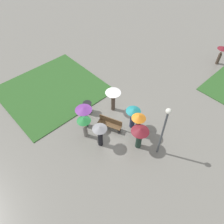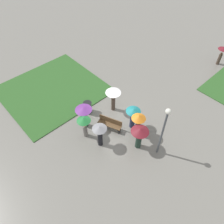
{
  "view_description": "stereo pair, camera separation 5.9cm",
  "coord_description": "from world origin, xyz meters",
  "px_view_note": "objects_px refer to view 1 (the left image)",
  "views": [
    {
      "loc": [
        7.24,
        -7.07,
        12.08
      ],
      "look_at": [
        -0.06,
        -0.22,
        1.09
      ],
      "focal_mm": 35.0,
      "sensor_mm": 36.0,
      "label": 1
    },
    {
      "loc": [
        7.28,
        -7.03,
        12.08
      ],
      "look_at": [
        -0.06,
        -0.22,
        1.09
      ],
      "focal_mm": 35.0,
      "sensor_mm": 36.0,
      "label": 2
    }
  ],
  "objects_px": {
    "trash_bin": "(88,107)",
    "crowd_person_orange": "(138,121)",
    "crowd_person_teal": "(133,115)",
    "lone_walker_far_path": "(222,51)",
    "crowd_person_green": "(84,123)",
    "crowd_person_grey": "(100,133)",
    "crowd_person_maroon": "(140,134)",
    "park_bench": "(110,123)",
    "crowd_person_white": "(113,95)",
    "crowd_person_purple": "(84,113)",
    "lamp_post": "(164,126)"
  },
  "relations": [
    {
      "from": "trash_bin",
      "to": "lone_walker_far_path",
      "type": "relative_size",
      "value": 0.53
    },
    {
      "from": "crowd_person_grey",
      "to": "crowd_person_green",
      "type": "bearing_deg",
      "value": -112.67
    },
    {
      "from": "crowd_person_white",
      "to": "lone_walker_far_path",
      "type": "height_order",
      "value": "crowd_person_white"
    },
    {
      "from": "park_bench",
      "to": "crowd_person_green",
      "type": "relative_size",
      "value": 0.94
    },
    {
      "from": "crowd_person_orange",
      "to": "crowd_person_teal",
      "type": "xyz_separation_m",
      "value": [
        -0.72,
        0.29,
        -0.24
      ]
    },
    {
      "from": "park_bench",
      "to": "crowd_person_orange",
      "type": "distance_m",
      "value": 2.14
    },
    {
      "from": "park_bench",
      "to": "crowd_person_green",
      "type": "distance_m",
      "value": 1.98
    },
    {
      "from": "crowd_person_orange",
      "to": "crowd_person_green",
      "type": "xyz_separation_m",
      "value": [
        -2.29,
        -2.59,
        -0.09
      ]
    },
    {
      "from": "trash_bin",
      "to": "crowd_person_green",
      "type": "xyz_separation_m",
      "value": [
        1.61,
        -1.49,
        0.88
      ]
    },
    {
      "from": "crowd_person_orange",
      "to": "crowd_person_purple",
      "type": "xyz_separation_m",
      "value": [
        -2.98,
        -2.05,
        -0.15
      ]
    },
    {
      "from": "lamp_post",
      "to": "crowd_person_orange",
      "type": "distance_m",
      "value": 2.17
    },
    {
      "from": "crowd_person_grey",
      "to": "park_bench",
      "type": "bearing_deg",
      "value": 167.71
    },
    {
      "from": "lamp_post",
      "to": "crowd_person_maroon",
      "type": "xyz_separation_m",
      "value": [
        -1.14,
        -0.59,
        -1.26
      ]
    },
    {
      "from": "crowd_person_orange",
      "to": "crowd_person_white",
      "type": "xyz_separation_m",
      "value": [
        -2.82,
        0.46,
        0.01
      ]
    },
    {
      "from": "park_bench",
      "to": "crowd_person_white",
      "type": "xyz_separation_m",
      "value": [
        -1.15,
        1.38,
        0.98
      ]
    },
    {
      "from": "crowd_person_grey",
      "to": "trash_bin",
      "type": "bearing_deg",
      "value": -148.59
    },
    {
      "from": "lamp_post",
      "to": "crowd_person_grey",
      "type": "distance_m",
      "value": 3.93
    },
    {
      "from": "trash_bin",
      "to": "crowd_person_white",
      "type": "xyz_separation_m",
      "value": [
        1.08,
        1.55,
        0.98
      ]
    },
    {
      "from": "trash_bin",
      "to": "lone_walker_far_path",
      "type": "bearing_deg",
      "value": 74.69
    },
    {
      "from": "trash_bin",
      "to": "crowd_person_maroon",
      "type": "distance_m",
      "value": 4.71
    },
    {
      "from": "crowd_person_orange",
      "to": "crowd_person_teal",
      "type": "height_order",
      "value": "crowd_person_orange"
    },
    {
      "from": "crowd_person_purple",
      "to": "lone_walker_far_path",
      "type": "height_order",
      "value": "crowd_person_purple"
    },
    {
      "from": "crowd_person_green",
      "to": "crowd_person_grey",
      "type": "distance_m",
      "value": 1.25
    },
    {
      "from": "crowd_person_teal",
      "to": "crowd_person_white",
      "type": "height_order",
      "value": "crowd_person_white"
    },
    {
      "from": "crowd_person_green",
      "to": "lamp_post",
      "type": "bearing_deg",
      "value": 108.07
    },
    {
      "from": "crowd_person_purple",
      "to": "crowd_person_white",
      "type": "bearing_deg",
      "value": 115.8
    },
    {
      "from": "park_bench",
      "to": "crowd_person_purple",
      "type": "bearing_deg",
      "value": -161.35
    },
    {
      "from": "lamp_post",
      "to": "crowd_person_purple",
      "type": "relative_size",
      "value": 2.19
    },
    {
      "from": "crowd_person_orange",
      "to": "crowd_person_grey",
      "type": "height_order",
      "value": "crowd_person_orange"
    },
    {
      "from": "lamp_post",
      "to": "crowd_person_white",
      "type": "xyz_separation_m",
      "value": [
        -4.66,
        0.5,
        -1.15
      ]
    },
    {
      "from": "trash_bin",
      "to": "crowd_person_white",
      "type": "bearing_deg",
      "value": 55.08
    },
    {
      "from": "crowd_person_orange",
      "to": "crowd_person_teal",
      "type": "bearing_deg",
      "value": 93.61
    },
    {
      "from": "crowd_person_maroon",
      "to": "park_bench",
      "type": "bearing_deg",
      "value": -45.94
    },
    {
      "from": "crowd_person_purple",
      "to": "crowd_person_white",
      "type": "distance_m",
      "value": 2.52
    },
    {
      "from": "crowd_person_purple",
      "to": "lone_walker_far_path",
      "type": "bearing_deg",
      "value": 108.92
    },
    {
      "from": "crowd_person_grey",
      "to": "crowd_person_purple",
      "type": "distance_m",
      "value": 1.92
    },
    {
      "from": "crowd_person_grey",
      "to": "lone_walker_far_path",
      "type": "distance_m",
      "value": 13.92
    },
    {
      "from": "crowd_person_orange",
      "to": "crowd_person_grey",
      "type": "relative_size",
      "value": 1.07
    },
    {
      "from": "park_bench",
      "to": "lamp_post",
      "type": "relative_size",
      "value": 0.43
    },
    {
      "from": "crowd_person_green",
      "to": "crowd_person_purple",
      "type": "bearing_deg",
      "value": -141.16
    },
    {
      "from": "park_bench",
      "to": "crowd_person_teal",
      "type": "xyz_separation_m",
      "value": [
        0.95,
        1.21,
        0.73
      ]
    },
    {
      "from": "trash_bin",
      "to": "crowd_person_orange",
      "type": "relative_size",
      "value": 0.47
    },
    {
      "from": "crowd_person_teal",
      "to": "lone_walker_far_path",
      "type": "xyz_separation_m",
      "value": [
        0.29,
        11.3,
        0.09
      ]
    },
    {
      "from": "crowd_person_teal",
      "to": "crowd_person_white",
      "type": "distance_m",
      "value": 2.12
    },
    {
      "from": "crowd_person_green",
      "to": "trash_bin",
      "type": "bearing_deg",
      "value": -146.33
    },
    {
      "from": "crowd_person_maroon",
      "to": "lone_walker_far_path",
      "type": "distance_m",
      "value": 12.28
    },
    {
      "from": "lamp_post",
      "to": "trash_bin",
      "type": "relative_size",
      "value": 4.3
    },
    {
      "from": "lamp_post",
      "to": "crowd_person_teal",
      "type": "xyz_separation_m",
      "value": [
        -2.56,
        0.33,
        -1.4
      ]
    },
    {
      "from": "crowd_person_grey",
      "to": "crowd_person_teal",
      "type": "distance_m",
      "value": 2.63
    },
    {
      "from": "crowd_person_maroon",
      "to": "lone_walker_far_path",
      "type": "bearing_deg",
      "value": -137.71
    }
  ]
}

